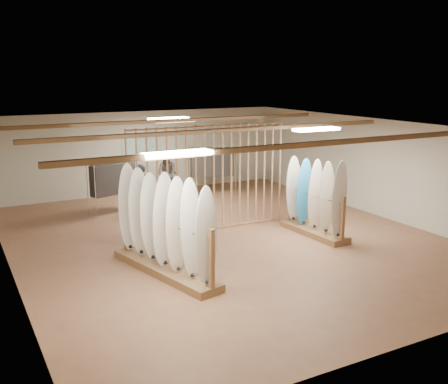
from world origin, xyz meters
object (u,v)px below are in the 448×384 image
shopper_a (141,185)px  shopper_b (168,172)px  rack_right (315,209)px  clothing_rack_b (212,162)px  clothing_rack_a (113,179)px  rack_left (164,239)px

shopper_a → shopper_b: shopper_b is taller
rack_right → clothing_rack_b: (-0.16, 5.46, 0.40)m
clothing_rack_a → shopper_a: bearing=-49.6°
rack_right → shopper_b: bearing=104.8°
clothing_rack_b → shopper_b: 1.61m
shopper_a → shopper_b: (1.44, 1.43, 0.04)m
clothing_rack_a → clothing_rack_b: clothing_rack_b is taller
rack_right → clothing_rack_b: rack_right is taller
clothing_rack_b → shopper_b: size_ratio=0.94×
rack_right → clothing_rack_b: bearing=88.9°
shopper_b → clothing_rack_b: bearing=39.5°
clothing_rack_a → clothing_rack_b: size_ratio=0.94×
rack_right → clothing_rack_a: 5.99m
rack_left → rack_right: rack_left is taller
clothing_rack_a → rack_right: bearing=-66.7°
rack_left → shopper_a: 4.93m
clothing_rack_b → shopper_b: (-1.60, 0.07, -0.19)m
clothing_rack_b → shopper_a: size_ratio=0.98×
rack_left → shopper_b: size_ratio=1.77×
rack_right → clothing_rack_b: 5.48m
rack_left → shopper_b: 6.75m
rack_right → shopper_b: size_ratio=1.21×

